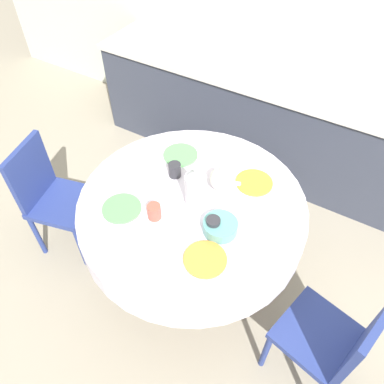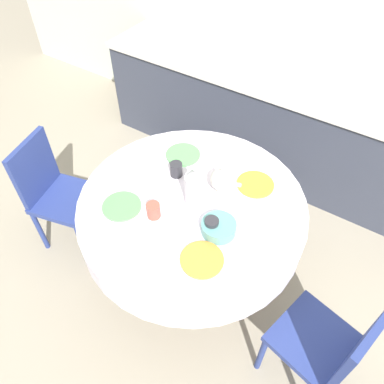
{
  "view_description": "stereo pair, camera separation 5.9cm",
  "coord_description": "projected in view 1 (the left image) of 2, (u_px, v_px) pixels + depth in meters",
  "views": [
    {
      "loc": [
        0.75,
        -1.26,
        2.42
      ],
      "look_at": [
        0.0,
        0.0,
        0.84
      ],
      "focal_mm": 35.0,
      "sensor_mm": 36.0,
      "label": 1
    },
    {
      "loc": [
        0.8,
        -1.23,
        2.42
      ],
      "look_at": [
        0.0,
        0.0,
        0.84
      ],
      "focal_mm": 35.0,
      "sensor_mm": 36.0,
      "label": 2
    }
  ],
  "objects": [
    {
      "name": "fruit_bowl",
      "position": [
        220.0,
        227.0,
        2.04
      ],
      "size": [
        0.19,
        0.19,
        0.07
      ],
      "primitive_type": "cylinder",
      "color": "#569993",
      "rests_on": "dining_table"
    },
    {
      "name": "kitchen_counter",
      "position": [
        273.0,
        123.0,
        3.26
      ],
      "size": [
        3.24,
        0.64,
        0.89
      ],
      "color": "#383D4C",
      "rests_on": "ground_plane"
    },
    {
      "name": "plate_far_right",
      "position": [
        254.0,
        182.0,
        2.31
      ],
      "size": [
        0.23,
        0.23,
        0.01
      ],
      "primitive_type": "cylinder",
      "color": "yellow",
      "rests_on": "dining_table"
    },
    {
      "name": "chair_right",
      "position": [
        51.0,
        194.0,
        2.61
      ],
      "size": [
        0.48,
        0.48,
        0.9
      ],
      "rotation": [
        0.0,
        0.0,
        -1.33
      ],
      "color": "navy",
      "rests_on": "ground_plane"
    },
    {
      "name": "coffee_carafe",
      "position": [
        195.0,
        187.0,
        2.12
      ],
      "size": [
        0.12,
        0.12,
        0.29
      ],
      "color": "#B2B2B7",
      "rests_on": "dining_table"
    },
    {
      "name": "ground_plane",
      "position": [
        192.0,
        269.0,
        2.78
      ],
      "size": [
        12.0,
        12.0,
        0.0
      ],
      "primitive_type": "plane",
      "color": "#9E937F"
    },
    {
      "name": "plate_far_left",
      "position": [
        181.0,
        155.0,
        2.49
      ],
      "size": [
        0.23,
        0.23,
        0.01
      ],
      "primitive_type": "cylinder",
      "color": "#5BA85B",
      "rests_on": "dining_table"
    },
    {
      "name": "chair_left",
      "position": [
        334.0,
        340.0,
        1.92
      ],
      "size": [
        0.48,
        0.48,
        0.9
      ],
      "rotation": [
        0.0,
        0.0,
        1.33
      ],
      "color": "navy",
      "rests_on": "ground_plane"
    },
    {
      "name": "plate_near_left",
      "position": [
        122.0,
        208.0,
        2.17
      ],
      "size": [
        0.23,
        0.23,
        0.01
      ],
      "primitive_type": "cylinder",
      "color": "#5BA85B",
      "rests_on": "dining_table"
    },
    {
      "name": "wall_back",
      "position": [
        308.0,
        8.0,
        2.83
      ],
      "size": [
        7.0,
        0.05,
        2.6
      ],
      "color": "beige",
      "rests_on": "ground_plane"
    },
    {
      "name": "cup_near_left",
      "position": [
        154.0,
        212.0,
        2.1
      ],
      "size": [
        0.08,
        0.08,
        0.09
      ],
      "primitive_type": "cylinder",
      "color": "#CC4C3D",
      "rests_on": "dining_table"
    },
    {
      "name": "dining_table",
      "position": [
        192.0,
        214.0,
        2.31
      ],
      "size": [
        1.37,
        1.37,
        0.76
      ],
      "color": "brown",
      "rests_on": "ground_plane"
    },
    {
      "name": "cup_far_left",
      "position": [
        175.0,
        170.0,
        2.33
      ],
      "size": [
        0.08,
        0.08,
        0.09
      ],
      "primitive_type": "cylinder",
      "color": "#28282D",
      "rests_on": "dining_table"
    },
    {
      "name": "teapot",
      "position": [
        222.0,
        179.0,
        2.23
      ],
      "size": [
        0.2,
        0.14,
        0.19
      ],
      "color": "silver",
      "rests_on": "dining_table"
    },
    {
      "name": "plate_near_right",
      "position": [
        205.0,
        259.0,
        1.93
      ],
      "size": [
        0.23,
        0.23,
        0.01
      ],
      "primitive_type": "cylinder",
      "color": "orange",
      "rests_on": "dining_table"
    },
    {
      "name": "cup_near_right",
      "position": [
        213.0,
        225.0,
        2.03
      ],
      "size": [
        0.08,
        0.08,
        0.09
      ],
      "primitive_type": "cylinder",
      "color": "#28282D",
      "rests_on": "dining_table"
    },
    {
      "name": "cup_far_right",
      "position": [
        223.0,
        178.0,
        2.28
      ],
      "size": [
        0.08,
        0.08,
        0.09
      ],
      "primitive_type": "cylinder",
      "color": "#DBB766",
      "rests_on": "dining_table"
    }
  ]
}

